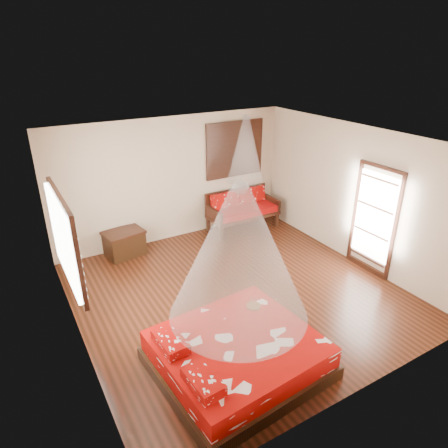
{
  "coord_description": "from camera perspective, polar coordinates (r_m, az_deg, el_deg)",
  "views": [
    {
      "loc": [
        -3.33,
        -5.21,
        4.19
      ],
      "look_at": [
        0.05,
        0.57,
        1.15
      ],
      "focal_mm": 32.0,
      "sensor_mm": 36.0,
      "label": 1
    }
  ],
  "objects": [
    {
      "name": "storage_chest",
      "position": [
        8.83,
        -14.04,
        -2.65
      ],
      "size": [
        0.89,
        0.71,
        0.56
      ],
      "rotation": [
        0.0,
        0.0,
        0.16
      ],
      "color": "black",
      "rests_on": "floor"
    },
    {
      "name": "shutter_panel",
      "position": [
        9.61,
        1.55,
        10.62
      ],
      "size": [
        1.52,
        0.06,
        1.32
      ],
      "color": "black",
      "rests_on": "wall_back"
    },
    {
      "name": "mosquito_net_main",
      "position": [
        4.89,
        2.2,
        -4.15
      ],
      "size": [
        1.81,
        1.81,
        1.8
      ],
      "primitive_type": "cone",
      "color": "white",
      "rests_on": "ceiling"
    },
    {
      "name": "daybed",
      "position": [
        9.77,
        2.5,
        2.31
      ],
      "size": [
        1.71,
        0.76,
        0.94
      ],
      "color": "black",
      "rests_on": "floor"
    },
    {
      "name": "glazed_door",
      "position": [
        8.22,
        20.6,
        0.46
      ],
      "size": [
        0.08,
        1.02,
        2.16
      ],
      "color": "black",
      "rests_on": "floor"
    },
    {
      "name": "bed",
      "position": [
        5.82,
        1.77,
        -18.17
      ],
      "size": [
        2.3,
        2.11,
        0.64
      ],
      "rotation": [
        0.0,
        0.0,
        0.07
      ],
      "color": "black",
      "rests_on": "floor"
    },
    {
      "name": "mosquito_net_daybed",
      "position": [
        9.21,
        3.11,
        10.62
      ],
      "size": [
        0.84,
        0.84,
        1.5
      ],
      "primitive_type": "cone",
      "color": "white",
      "rests_on": "ceiling"
    },
    {
      "name": "window_left",
      "position": [
        5.99,
        -21.52,
        -1.96
      ],
      "size": [
        0.1,
        1.74,
        1.34
      ],
      "color": "black",
      "rests_on": "wall_left"
    },
    {
      "name": "room",
      "position": [
        6.79,
        2.06,
        0.12
      ],
      "size": [
        5.54,
        5.54,
        2.84
      ],
      "color": "#32180B",
      "rests_on": "ground"
    },
    {
      "name": "wine_tray",
      "position": [
        6.24,
        4.23,
        -11.34
      ],
      "size": [
        0.22,
        0.22,
        0.18
      ],
      "rotation": [
        0.0,
        0.0,
        -0.37
      ],
      "color": "brown",
      "rests_on": "bed"
    }
  ]
}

